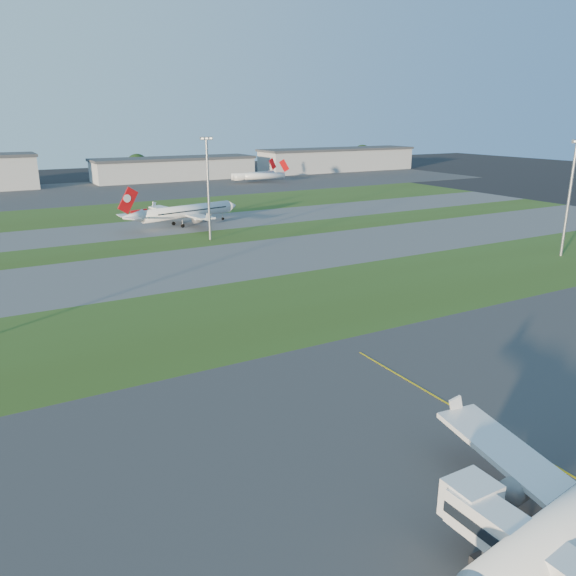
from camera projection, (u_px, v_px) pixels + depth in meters
ground at (522, 487)px, 47.98m from camera, size 700.00×700.00×0.00m
apron_near at (522, 487)px, 47.98m from camera, size 300.00×70.00×0.01m
grass_strip_a at (254, 312)px, 91.27m from camera, size 300.00×34.00×0.01m
taxiway_a at (185, 267)px, 118.75m from camera, size 300.00×32.00×0.01m
grass_strip_b at (151, 245)px, 139.56m from camera, size 300.00×18.00×0.01m
taxiway_b at (129, 230)px, 157.87m from camera, size 300.00×26.00×0.01m
grass_strip_c at (103, 213)px, 185.35m from camera, size 300.00×40.00×0.01m
apron_far at (72, 193)px, 235.30m from camera, size 400.00×80.00×0.01m
yellow_line at (560, 470)px, 50.34m from camera, size 0.25×60.00×0.02m
airliner_taxiing at (186, 212)px, 163.63m from camera, size 35.52×29.81×11.23m
mini_jet_near at (255, 175)px, 274.58m from camera, size 27.61×11.46×9.48m
mini_jet_far at (258, 176)px, 270.89m from camera, size 27.97×10.20×9.48m
light_mast_centre at (208, 182)px, 140.66m from camera, size 3.20×0.70×25.80m
light_mast_east at (570, 191)px, 123.73m from camera, size 3.20×0.70×25.80m
hangar_east at (174, 168)px, 284.56m from camera, size 81.60×23.00×11.20m
hangar_far_east at (338, 159)px, 331.41m from camera, size 96.90×23.00×13.20m
tree_mid_west at (10, 173)px, 258.31m from camera, size 9.90×9.90×10.80m
tree_mid_east at (137, 165)px, 288.81m from camera, size 11.55×11.55×12.60m
tree_east at (268, 161)px, 322.69m from camera, size 10.45×10.45×11.40m
tree_far_east at (362, 155)px, 358.64m from camera, size 12.65×12.65×13.80m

